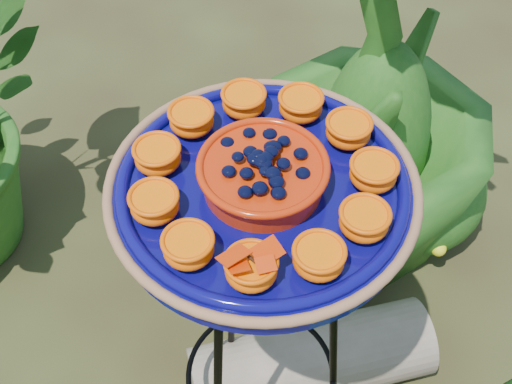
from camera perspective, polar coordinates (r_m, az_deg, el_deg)
tripod_stand at (r=1.36m, az=0.42°, el=-10.15°), size 0.40×0.40×0.88m
feeder_dish at (r=1.04m, az=0.54°, el=0.45°), size 0.56×0.56×0.11m
driftwood_log at (r=1.82m, az=4.42°, el=-13.35°), size 0.61×0.26×0.20m
shrub_back_right at (r=1.77m, az=10.05°, el=8.05°), size 0.87×0.87×1.12m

